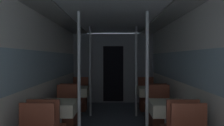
% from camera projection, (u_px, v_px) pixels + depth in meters
% --- Properties ---
extents(wall_left, '(0.05, 8.30, 2.20)m').
position_uv_depth(wall_left, '(39.00, 76.00, 3.79)').
color(wall_left, silver).
rests_on(wall_left, ground_plane).
extents(wall_right, '(0.05, 8.30, 2.20)m').
position_uv_depth(wall_right, '(188.00, 76.00, 3.77)').
color(wall_right, silver).
rests_on(wall_right, ground_plane).
extents(ceiling_panel, '(2.59, 8.30, 0.07)m').
position_uv_depth(ceiling_panel, '(113.00, 11.00, 3.75)').
color(ceiling_panel, silver).
rests_on(ceiling_panel, wall_left).
extents(bulkhead_far, '(2.54, 0.09, 2.20)m').
position_uv_depth(bulkhead_far, '(113.00, 68.00, 6.98)').
color(bulkhead_far, gray).
rests_on(bulkhead_far, ground_plane).
extents(dining_table_left_1, '(0.61, 0.61, 0.71)m').
position_uv_depth(dining_table_left_1, '(58.00, 109.00, 3.62)').
color(dining_table_left_1, '#4C4C51').
rests_on(dining_table_left_1, ground_plane).
extents(chair_left_far_1, '(0.43, 0.43, 0.89)m').
position_uv_depth(chair_left_far_1, '(66.00, 117.00, 4.21)').
color(chair_left_far_1, brown).
rests_on(chair_left_far_1, ground_plane).
extents(support_pole_left_1, '(0.05, 0.05, 2.20)m').
position_uv_depth(support_pole_left_1, '(79.00, 78.00, 3.60)').
color(support_pole_left_1, silver).
rests_on(support_pole_left_1, ground_plane).
extents(dining_table_left_2, '(0.61, 0.61, 0.71)m').
position_uv_depth(dining_table_left_2, '(76.00, 93.00, 5.37)').
color(dining_table_left_2, '#4C4C51').
rests_on(dining_table_left_2, ground_plane).
extents(chair_left_near_2, '(0.43, 0.43, 0.89)m').
position_uv_depth(chair_left_near_2, '(72.00, 110.00, 4.78)').
color(chair_left_near_2, brown).
rests_on(chair_left_near_2, ground_plane).
extents(chair_left_far_2, '(0.43, 0.43, 0.89)m').
position_uv_depth(chair_left_far_2, '(80.00, 100.00, 5.96)').
color(chair_left_far_2, brown).
rests_on(chair_left_far_2, ground_plane).
extents(support_pole_left_2, '(0.05, 0.05, 2.20)m').
position_uv_depth(support_pole_left_2, '(90.00, 71.00, 5.35)').
color(support_pole_left_2, silver).
rests_on(support_pole_left_2, ground_plane).
extents(dining_table_right_1, '(0.61, 0.61, 0.71)m').
position_uv_depth(dining_table_right_1, '(168.00, 110.00, 3.60)').
color(dining_table_right_1, '#4C4C51').
rests_on(dining_table_right_1, ground_plane).
extents(chair_right_far_1, '(0.43, 0.43, 0.89)m').
position_uv_depth(chair_right_far_1, '(160.00, 117.00, 4.20)').
color(chair_right_far_1, brown).
rests_on(chair_right_far_1, ground_plane).
extents(support_pole_right_1, '(0.05, 0.05, 2.20)m').
position_uv_depth(support_pole_right_1, '(147.00, 78.00, 3.59)').
color(support_pole_right_1, silver).
rests_on(support_pole_right_1, ground_plane).
extents(dining_table_right_2, '(0.61, 0.61, 0.71)m').
position_uv_depth(dining_table_right_2, '(150.00, 93.00, 5.35)').
color(dining_table_right_2, '#4C4C51').
rests_on(dining_table_right_2, ground_plane).
extents(chair_right_near_2, '(0.43, 0.43, 0.89)m').
position_uv_depth(chair_right_near_2, '(155.00, 110.00, 4.77)').
color(chair_right_near_2, brown).
rests_on(chair_right_near_2, ground_plane).
extents(chair_right_far_2, '(0.43, 0.43, 0.89)m').
position_uv_depth(chair_right_far_2, '(147.00, 100.00, 5.95)').
color(chair_right_far_2, brown).
rests_on(chair_right_far_2, ground_plane).
extents(support_pole_right_2, '(0.05, 0.05, 2.20)m').
position_uv_depth(support_pole_right_2, '(136.00, 71.00, 5.34)').
color(support_pole_right_2, silver).
rests_on(support_pole_right_2, ground_plane).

